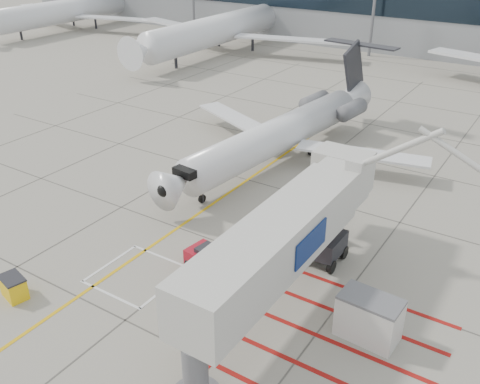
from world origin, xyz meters
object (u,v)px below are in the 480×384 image
Objects in this scene: regional_jet at (262,124)px; jet_bridge at (274,254)px; pushback_tug at (210,259)px; spill_bin at (14,287)px.

regional_jet is 16.42m from jet_bridge.
jet_bridge is at bearing -8.19° from pushback_tug.
pushback_tug is at bearing 59.92° from spill_bin.
pushback_tug is at bearing 163.77° from jet_bridge.
regional_jet is 13.50m from pushback_tug.
regional_jet is 20.03m from spill_bin.
jet_bridge is 12.79× the size of spill_bin.
jet_bridge is 7.02× the size of pushback_tug.
spill_bin is (-11.50, -5.80, -2.91)m from jet_bridge.
regional_jet is 11.22× the size of pushback_tug.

